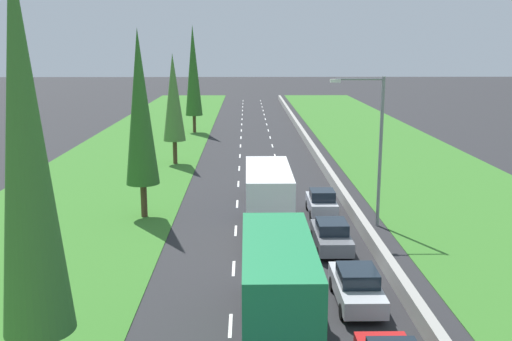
{
  "coord_description": "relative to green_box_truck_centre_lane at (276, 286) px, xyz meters",
  "views": [
    {
      "loc": [
        -1.1,
        -0.06,
        10.71
      ],
      "look_at": [
        -0.38,
        43.35,
        1.44
      ],
      "focal_mm": 40.95,
      "sensor_mm": 36.0,
      "label": 1
    }
  ],
  "objects": [
    {
      "name": "ground_plane",
      "position": [
        0.03,
        40.28,
        -2.18
      ],
      "size": [
        300.0,
        300.0,
        0.0
      ],
      "primitive_type": "plane",
      "color": "#28282B",
      "rests_on": "ground"
    },
    {
      "name": "grass_verge_left",
      "position": [
        -12.62,
        40.28,
        -2.16
      ],
      "size": [
        14.0,
        140.0,
        0.04
      ],
      "primitive_type": "cube",
      "color": "#387528",
      "rests_on": "ground"
    },
    {
      "name": "grass_verge_right",
      "position": [
        14.38,
        40.28,
        -2.16
      ],
      "size": [
        14.0,
        140.0,
        0.04
      ],
      "primitive_type": "cube",
      "color": "#387528",
      "rests_on": "ground"
    },
    {
      "name": "median_barrier",
      "position": [
        5.73,
        40.28,
        -1.76
      ],
      "size": [
        0.44,
        120.0,
        0.85
      ],
      "primitive_type": "cube",
      "color": "#9E9B93",
      "rests_on": "ground"
    },
    {
      "name": "lane_markings",
      "position": [
        0.03,
        40.28,
        -2.18
      ],
      "size": [
        3.64,
        116.0,
        0.01
      ],
      "color": "white",
      "rests_on": "ground"
    },
    {
      "name": "green_box_truck_centre_lane",
      "position": [
        0.0,
        0.0,
        0.0
      ],
      "size": [
        2.46,
        9.4,
        4.18
      ],
      "color": "black",
      "rests_on": "ground"
    },
    {
      "name": "silver_sedan_right_lane",
      "position": [
        3.55,
        3.15,
        -1.37
      ],
      "size": [
        1.82,
        4.5,
        1.64
      ],
      "color": "silver",
      "rests_on": "ground"
    },
    {
      "name": "grey_sedan_right_lane",
      "position": [
        3.45,
        9.9,
        -1.37
      ],
      "size": [
        1.82,
        4.5,
        1.64
      ],
      "color": "slate",
      "rests_on": "ground"
    },
    {
      "name": "white_box_truck_centre_lane",
      "position": [
        0.12,
        12.25,
        0.0
      ],
      "size": [
        2.46,
        9.4,
        4.18
      ],
      "color": "black",
      "rests_on": "ground"
    },
    {
      "name": "grey_sedan_centre_lane",
      "position": [
        0.15,
        20.94,
        -1.37
      ],
      "size": [
        1.82,
        4.5,
        1.64
      ],
      "color": "slate",
      "rests_on": "ground"
    },
    {
      "name": "silver_hatchback_right_lane",
      "position": [
        3.77,
        16.5,
        -1.35
      ],
      "size": [
        1.74,
        3.9,
        1.72
      ],
      "color": "silver",
      "rests_on": "ground"
    },
    {
      "name": "poplar_tree_nearest",
      "position": [
        -7.41,
        -3.2,
        5.67
      ],
      "size": [
        2.14,
        2.14,
        13.6
      ],
      "color": "#4C3823",
      "rests_on": "ground"
    },
    {
      "name": "poplar_tree_second",
      "position": [
        -7.62,
        16.27,
        4.79
      ],
      "size": [
        2.1,
        2.1,
        11.85
      ],
      "color": "#4C3823",
      "rests_on": "ground"
    },
    {
      "name": "poplar_tree_third",
      "position": [
        -7.69,
        33.49,
        3.93
      ],
      "size": [
        2.05,
        2.05,
        10.14
      ],
      "color": "#4C3823",
      "rests_on": "ground"
    },
    {
      "name": "poplar_tree_fourth",
      "position": [
        -7.64,
        53.57,
        5.53
      ],
      "size": [
        2.13,
        2.13,
        13.32
      ],
      "color": "#4C3823",
      "rests_on": "ground"
    },
    {
      "name": "street_light_mast",
      "position": [
        6.54,
        14.16,
        3.05
      ],
      "size": [
        3.2,
        0.28,
        9.0
      ],
      "color": "gray",
      "rests_on": "ground"
    }
  ]
}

